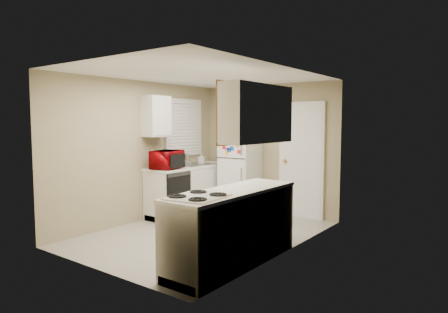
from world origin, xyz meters
The scene contains 19 objects.
floor centered at (0.00, 0.00, 0.00)m, with size 3.80×3.80×0.00m, color #BBB5AB.
ceiling centered at (0.00, 0.00, 2.40)m, with size 3.80×3.80×0.00m, color white.
wall_left centered at (-1.40, 0.00, 1.20)m, with size 3.80×3.80×0.00m, color tan.
wall_right centered at (1.40, 0.00, 1.20)m, with size 3.80×3.80×0.00m, color tan.
wall_back centered at (0.00, 1.90, 1.20)m, with size 2.80×2.80×0.00m, color tan.
wall_front centered at (0.00, -1.90, 1.20)m, with size 2.80×2.80×0.00m, color tan.
left_counter centered at (-1.10, 0.90, 0.45)m, with size 0.60×1.80×0.90m, color silver.
dishwasher centered at (-0.81, 0.30, 0.49)m, with size 0.03×0.58×0.72m, color black.
sink centered at (-1.10, 1.05, 0.86)m, with size 0.54×0.74×0.16m, color gray.
microwave centered at (-1.05, 0.27, 1.05)m, with size 0.32×0.57×0.38m, color #8F0207.
soap_bottle centered at (-1.15, 1.31, 1.00)m, with size 0.09×0.09×0.20m, color white.
window_blinds centered at (-1.36, 1.05, 1.60)m, with size 0.10×0.98×1.08m, color silver.
upper_cabinet_left centered at (-1.25, 0.22, 1.80)m, with size 0.30×0.45×0.70m, color silver.
refrigerator centered at (-0.42, 1.58, 0.76)m, with size 0.63×0.61×1.52m, color white.
cabinet_over_fridge centered at (-0.40, 1.75, 2.00)m, with size 0.70×0.30×0.40m, color silver.
interior_door centered at (0.70, 1.86, 1.02)m, with size 0.86×0.06×2.08m, color white.
right_counter centered at (1.10, -0.80, 0.45)m, with size 0.60×2.00×0.90m, color silver.
stove centered at (1.08, -1.42, 0.38)m, with size 0.51×0.63×0.77m, color white.
upper_cabinet_right centered at (1.25, -0.50, 1.80)m, with size 0.30×1.20×0.70m, color silver.
Camera 1 is at (3.81, -4.62, 1.70)m, focal length 32.00 mm.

